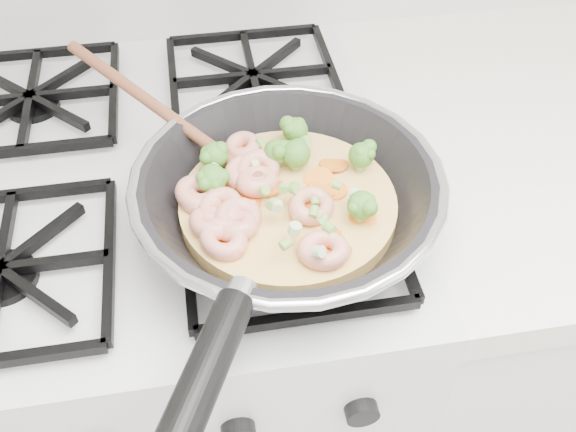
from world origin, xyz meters
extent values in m
cube|color=silver|center=(0.00, 1.70, 0.45)|extent=(0.60, 0.60, 0.90)
cube|color=black|center=(0.00, 1.70, 0.91)|extent=(0.56, 0.56, 0.02)
torus|color=#B7B7BF|center=(0.15, 1.56, 0.98)|extent=(0.33, 0.33, 0.01)
cylinder|color=black|center=(0.04, 1.34, 0.98)|extent=(0.11, 0.19, 0.03)
cylinder|color=#EDC067|center=(0.15, 1.56, 0.95)|extent=(0.23, 0.23, 0.02)
ellipsoid|color=brown|center=(0.12, 1.60, 0.97)|extent=(0.07, 0.07, 0.02)
cylinder|color=brown|center=(0.02, 1.71, 0.99)|extent=(0.19, 0.20, 0.07)
torus|color=#E39D86|center=(0.17, 1.48, 0.97)|extent=(0.06, 0.06, 0.02)
torus|color=#E39D86|center=(0.07, 1.58, 0.97)|extent=(0.06, 0.06, 0.02)
torus|color=#E39D86|center=(0.06, 1.58, 0.97)|extent=(0.07, 0.07, 0.02)
torus|color=#E39D86|center=(0.08, 1.55, 0.97)|extent=(0.07, 0.07, 0.02)
torus|color=#E39D86|center=(0.12, 1.59, 0.97)|extent=(0.06, 0.06, 0.02)
torus|color=#E39D86|center=(0.17, 1.54, 0.97)|extent=(0.07, 0.07, 0.03)
torus|color=#E39D86|center=(0.10, 1.54, 0.97)|extent=(0.08, 0.08, 0.03)
torus|color=#E39D86|center=(0.11, 1.64, 0.97)|extent=(0.06, 0.06, 0.03)
torus|color=#E39D86|center=(0.07, 1.53, 0.97)|extent=(0.07, 0.07, 0.03)
torus|color=#E39D86|center=(0.12, 1.60, 0.97)|extent=(0.08, 0.08, 0.03)
torus|color=#E39D86|center=(0.08, 1.51, 0.97)|extent=(0.07, 0.07, 0.02)
torus|color=#E39D86|center=(0.06, 1.57, 0.97)|extent=(0.07, 0.07, 0.03)
torus|color=#E39D86|center=(0.11, 1.60, 0.97)|extent=(0.07, 0.07, 0.03)
torus|color=#E39D86|center=(0.09, 1.53, 0.97)|extent=(0.06, 0.06, 0.03)
ellipsoid|color=#529430|center=(0.22, 1.52, 0.98)|extent=(0.04, 0.04, 0.03)
ellipsoid|color=#529430|center=(0.15, 1.62, 0.98)|extent=(0.04, 0.04, 0.03)
ellipsoid|color=#529430|center=(0.17, 1.61, 0.98)|extent=(0.04, 0.04, 0.03)
ellipsoid|color=#529430|center=(0.24, 1.60, 0.98)|extent=(0.04, 0.04, 0.03)
ellipsoid|color=#529430|center=(0.17, 1.65, 0.98)|extent=(0.04, 0.04, 0.03)
ellipsoid|color=#529430|center=(0.07, 1.59, 0.98)|extent=(0.04, 0.04, 0.03)
ellipsoid|color=#529430|center=(0.08, 1.62, 0.98)|extent=(0.04, 0.04, 0.03)
cylinder|color=orange|center=(0.19, 1.57, 0.96)|extent=(0.04, 0.04, 0.00)
cylinder|color=orange|center=(0.11, 1.56, 0.96)|extent=(0.03, 0.03, 0.01)
cylinder|color=orange|center=(0.07, 1.53, 0.96)|extent=(0.03, 0.03, 0.01)
cylinder|color=orange|center=(0.19, 1.49, 0.96)|extent=(0.04, 0.04, 0.01)
cylinder|color=orange|center=(0.08, 1.51, 0.96)|extent=(0.04, 0.04, 0.01)
cylinder|color=orange|center=(0.07, 1.60, 0.96)|extent=(0.03, 0.03, 0.01)
cylinder|color=orange|center=(0.10, 1.64, 0.96)|extent=(0.04, 0.04, 0.01)
cylinder|color=orange|center=(0.21, 1.61, 0.96)|extent=(0.03, 0.03, 0.01)
cylinder|color=orange|center=(0.19, 1.59, 0.96)|extent=(0.04, 0.04, 0.01)
cylinder|color=orange|center=(0.22, 1.52, 0.96)|extent=(0.04, 0.04, 0.01)
cylinder|color=orange|center=(0.09, 1.56, 0.96)|extent=(0.04, 0.04, 0.01)
cylinder|color=orange|center=(0.18, 1.49, 0.96)|extent=(0.03, 0.03, 0.00)
cylinder|color=orange|center=(0.14, 1.58, 0.96)|extent=(0.03, 0.03, 0.01)
cylinder|color=orange|center=(0.18, 1.50, 0.96)|extent=(0.03, 0.03, 0.01)
cylinder|color=orange|center=(0.17, 1.55, 0.96)|extent=(0.03, 0.03, 0.01)
cylinder|color=orange|center=(0.20, 1.57, 0.96)|extent=(0.03, 0.03, 0.00)
cylinder|color=#70B146|center=(0.22, 1.52, 0.98)|extent=(0.01, 0.01, 0.01)
cylinder|color=#BDDD9C|center=(0.16, 1.47, 0.98)|extent=(0.01, 0.01, 0.01)
cylinder|color=#70B146|center=(0.14, 1.55, 0.98)|extent=(0.01, 0.01, 0.01)
cylinder|color=#BDDD9C|center=(0.15, 1.50, 0.98)|extent=(0.01, 0.01, 0.01)
cylinder|color=#70B146|center=(0.18, 1.63, 0.98)|extent=(0.01, 0.01, 0.01)
cylinder|color=#BDDD9C|center=(0.08, 1.62, 0.98)|extent=(0.01, 0.01, 0.01)
cylinder|color=#BDDD9C|center=(0.08, 1.60, 0.98)|extent=(0.01, 0.01, 0.01)
cylinder|color=#70B146|center=(0.15, 1.50, 0.98)|extent=(0.01, 0.01, 0.01)
cylinder|color=#70B146|center=(0.13, 1.64, 0.98)|extent=(0.01, 0.01, 0.01)
cylinder|color=#70B146|center=(0.08, 1.59, 0.97)|extent=(0.01, 0.01, 0.01)
cylinder|color=#70B146|center=(0.17, 1.54, 0.97)|extent=(0.01, 0.01, 0.01)
cylinder|color=#70B146|center=(0.16, 1.55, 0.98)|extent=(0.01, 0.01, 0.01)
cylinder|color=#70B146|center=(0.20, 1.55, 0.98)|extent=(0.01, 0.01, 0.01)
cylinder|color=#70B146|center=(0.13, 1.56, 0.98)|extent=(0.01, 0.01, 0.01)
cylinder|color=#70B146|center=(0.18, 1.51, 0.98)|extent=(0.01, 0.01, 0.01)
cylinder|color=#BDDD9C|center=(0.08, 1.60, 0.98)|extent=(0.01, 0.01, 0.01)
cylinder|color=#BDDD9C|center=(0.13, 1.53, 0.98)|extent=(0.01, 0.01, 0.01)
cylinder|color=#70B146|center=(0.17, 1.52, 0.97)|extent=(0.01, 0.01, 0.01)
cylinder|color=#BDDD9C|center=(0.12, 1.61, 0.97)|extent=(0.01, 0.01, 0.01)
cylinder|color=#70B146|center=(0.13, 1.48, 0.98)|extent=(0.01, 0.01, 0.01)
cylinder|color=#70B146|center=(0.18, 1.50, 0.98)|extent=(0.01, 0.01, 0.01)
cylinder|color=#70B146|center=(0.13, 1.53, 0.98)|extent=(0.01, 0.01, 0.01)
cylinder|color=#BDDD9C|center=(0.22, 1.54, 0.97)|extent=(0.01, 0.01, 0.01)
camera|label=1|loc=(0.07, 1.09, 1.43)|focal=40.41mm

